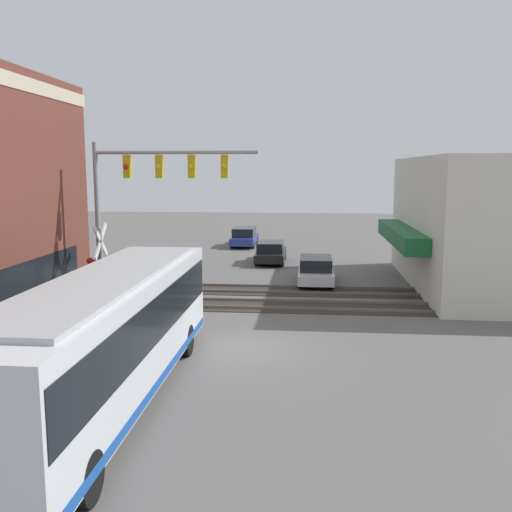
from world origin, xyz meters
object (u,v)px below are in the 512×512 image
object	(u,v)px
crossing_signal	(101,261)
parked_car_blue	(244,237)
parked_car_white	(316,271)
parked_car_black	(271,253)
city_bus	(107,334)
pedestrian_at_crossing	(154,294)

from	to	relation	value
crossing_signal	parked_car_blue	world-z (taller)	crossing_signal
crossing_signal	parked_car_white	bearing A→B (deg)	-48.55
parked_car_white	parked_car_black	size ratio (longest dim) A/B	1.03
parked_car_black	parked_car_white	bearing A→B (deg)	-156.65
parked_car_white	parked_car_black	bearing A→B (deg)	23.35
city_bus	parked_car_white	world-z (taller)	city_bus
parked_car_white	parked_car_black	distance (m)	7.07
parked_car_white	parked_car_black	xyz separation A→B (m)	(6.49, 2.80, -0.02)
parked_car_black	pedestrian_at_crossing	bearing A→B (deg)	164.70
parked_car_black	pedestrian_at_crossing	distance (m)	14.44
crossing_signal	parked_car_black	size ratio (longest dim) A/B	0.84
parked_car_white	crossing_signal	bearing A→B (deg)	131.45
crossing_signal	parked_car_blue	distance (m)	22.34
city_bus	pedestrian_at_crossing	xyz separation A→B (m)	(8.72, 1.21, -0.92)
crossing_signal	parked_car_black	bearing A→B (deg)	-22.59
city_bus	parked_car_blue	size ratio (longest dim) A/B	2.53
crossing_signal	parked_car_white	size ratio (longest dim) A/B	0.82
city_bus	parked_car_blue	xyz separation A→B (m)	(30.52, 0.00, -1.16)
city_bus	crossing_signal	distance (m)	9.11
city_bus	parked_car_blue	bearing A→B (deg)	0.00
city_bus	parked_car_blue	distance (m)	30.54
parked_car_black	parked_car_blue	bearing A→B (deg)	18.28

